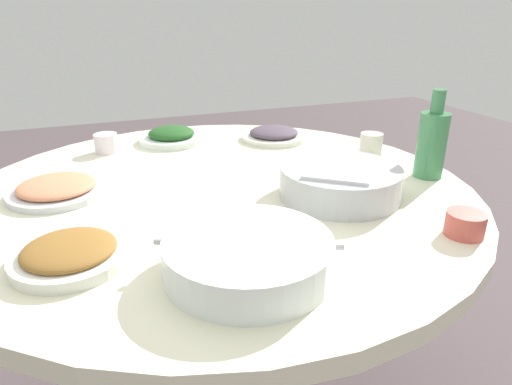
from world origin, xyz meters
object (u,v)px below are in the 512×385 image
object	(u,v)px
rice_bowl	(340,181)
tea_cup_side	(371,145)
round_dining_table	(221,221)
dish_stirfry	(70,253)
dish_shrimp	(57,188)
dish_eggplant	(274,135)
tea_cup_near	(465,224)
tea_cup_far	(106,143)
green_bottle	(432,143)
dish_greens	(172,136)
soup_bowl	(248,257)

from	to	relation	value
rice_bowl	tea_cup_side	size ratio (longest dim) A/B	4.12
round_dining_table	tea_cup_side	world-z (taller)	tea_cup_side
round_dining_table	dish_stirfry	xyz separation A→B (m)	(-0.37, -0.27, 0.12)
round_dining_table	rice_bowl	bearing A→B (deg)	-34.03
dish_shrimp	dish_eggplant	distance (m)	0.75
tea_cup_near	tea_cup_far	xyz separation A→B (m)	(-0.64, 0.86, 0.01)
rice_bowl	tea_cup_side	bearing A→B (deg)	43.72
tea_cup_far	tea_cup_side	world-z (taller)	tea_cup_side
tea_cup_far	dish_eggplant	bearing A→B (deg)	-5.90
dish_stirfry	green_bottle	size ratio (longest dim) A/B	0.89
dish_shrimp	green_bottle	xyz separation A→B (m)	(0.95, -0.23, 0.08)
rice_bowl	green_bottle	size ratio (longest dim) A/B	1.24
dish_stirfry	tea_cup_far	bearing A→B (deg)	80.31
round_dining_table	green_bottle	bearing A→B (deg)	-13.67
dish_greens	tea_cup_side	bearing A→B (deg)	-34.53
dish_greens	tea_cup_far	distance (m)	0.22
rice_bowl	soup_bowl	bearing A→B (deg)	-143.72
dish_shrimp	green_bottle	world-z (taller)	green_bottle
tea_cup_near	tea_cup_far	size ratio (longest dim) A/B	1.08
soup_bowl	dish_stirfry	bearing A→B (deg)	152.85
rice_bowl	dish_greens	xyz separation A→B (m)	(-0.29, 0.63, -0.02)
dish_eggplant	tea_cup_far	size ratio (longest dim) A/B	3.06
dish_eggplant	rice_bowl	bearing A→B (deg)	-95.66
rice_bowl	dish_shrimp	distance (m)	0.70
tea_cup_far	tea_cup_near	bearing A→B (deg)	-53.24
green_bottle	soup_bowl	bearing A→B (deg)	-156.17
green_bottle	tea_cup_near	bearing A→B (deg)	-118.74
rice_bowl	dish_greens	distance (m)	0.69
dish_shrimp	dish_stirfry	bearing A→B (deg)	-85.64
soup_bowl	dish_shrimp	world-z (taller)	soup_bowl
round_dining_table	green_bottle	distance (m)	0.61
dish_greens	green_bottle	distance (m)	0.84
dish_shrimp	tea_cup_far	bearing A→B (deg)	66.22
rice_bowl	tea_cup_far	bearing A→B (deg)	130.76
tea_cup_far	rice_bowl	bearing A→B (deg)	-49.24
dish_stirfry	green_bottle	world-z (taller)	green_bottle
rice_bowl	soup_bowl	xyz separation A→B (m)	(-0.33, -0.24, -0.01)
round_dining_table	dish_greens	distance (m)	0.47
tea_cup_far	tea_cup_side	distance (m)	0.84
soup_bowl	dish_greens	size ratio (longest dim) A/B	1.38
dish_shrimp	rice_bowl	bearing A→B (deg)	-22.03
dish_eggplant	tea_cup_side	bearing A→B (deg)	-53.16
soup_bowl	tea_cup_far	size ratio (longest dim) A/B	4.12
soup_bowl	tea_cup_side	world-z (taller)	tea_cup_side
dish_shrimp	dish_greens	bearing A→B (deg)	45.39
rice_bowl	dish_greens	world-z (taller)	rice_bowl
rice_bowl	soup_bowl	size ratio (longest dim) A/B	0.97
round_dining_table	rice_bowl	distance (m)	0.34
round_dining_table	tea_cup_side	bearing A→B (deg)	8.47
rice_bowl	dish_shrimp	xyz separation A→B (m)	(-0.65, 0.26, -0.02)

